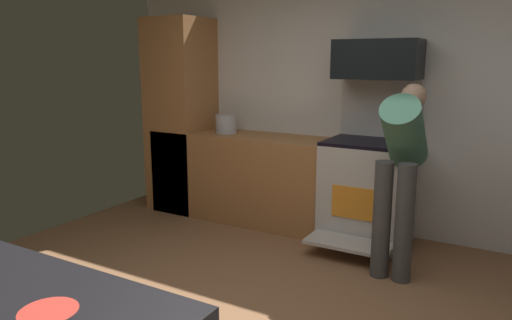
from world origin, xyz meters
name	(u,v)px	position (x,y,z in m)	size (l,w,h in m)	color
wall_back	(358,98)	(0.00, 2.34, 1.30)	(5.20, 0.12, 2.60)	silver
lower_cabinet_run	(259,179)	(-0.90, 1.98, 0.45)	(2.40, 0.60, 0.90)	#A76D3E
cabinet_column	(181,116)	(-1.90, 1.98, 1.05)	(0.60, 0.60, 2.10)	#A76D3E
oven_range	(368,188)	(0.26, 1.97, 0.51)	(0.76, 0.96, 1.49)	beige
microwave	(378,59)	(0.26, 2.06, 1.66)	(0.74, 0.38, 0.34)	black
person_cook	(401,163)	(0.66, 1.43, 0.89)	(0.31, 0.64, 1.48)	#424242
mixing_bowl_small	(49,319)	(0.34, -1.44, 0.93)	(0.17, 0.17, 0.05)	red
stock_pot	(226,124)	(-1.30, 1.98, 1.00)	(0.23, 0.23, 0.20)	#B6B9C3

